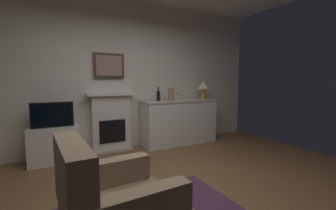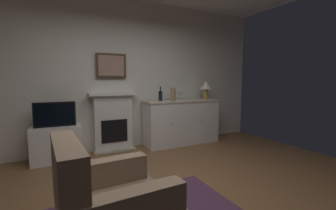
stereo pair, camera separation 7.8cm
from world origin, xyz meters
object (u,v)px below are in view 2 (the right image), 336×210
(wine_glass_left, at_px, (179,95))
(wine_glass_center, at_px, (183,94))
(wine_bottle, at_px, (160,96))
(tv_set, at_px, (55,114))
(armchair, at_px, (109,208))
(table_lamp, at_px, (206,86))
(vase_decorative, at_px, (173,94))
(tv_cabinet, at_px, (57,144))
(sideboard_cabinet, at_px, (182,122))
(framed_picture, at_px, (111,66))
(fireplace_unit, at_px, (113,122))

(wine_glass_left, distance_m, wine_glass_center, 0.12)
(wine_bottle, height_order, tv_set, wine_bottle)
(wine_glass_center, height_order, armchair, wine_glass_center)
(table_lamp, distance_m, tv_set, 3.00)
(armchair, bearing_deg, wine_glass_left, 50.82)
(vase_decorative, relative_size, tv_cabinet, 0.37)
(wine_bottle, distance_m, vase_decorative, 0.25)
(tv_cabinet, relative_size, armchair, 0.82)
(sideboard_cabinet, xyz_separation_m, vase_decorative, (-0.24, -0.05, 0.60))
(framed_picture, height_order, vase_decorative, framed_picture)
(fireplace_unit, bearing_deg, table_lamp, -5.08)
(framed_picture, xyz_separation_m, sideboard_cabinet, (1.39, -0.22, -1.14))
(tv_cabinet, bearing_deg, wine_bottle, 0.61)
(sideboard_cabinet, height_order, tv_set, tv_set)
(tv_set, bearing_deg, wine_bottle, 1.31)
(fireplace_unit, height_order, framed_picture, framed_picture)
(tv_set, bearing_deg, armchair, -82.21)
(framed_picture, xyz_separation_m, wine_bottle, (0.92, -0.19, -0.57))
(wine_glass_left, distance_m, tv_cabinet, 2.41)
(fireplace_unit, xyz_separation_m, wine_bottle, (0.92, -0.14, 0.48))
(fireplace_unit, height_order, table_lamp, table_lamp)
(wine_glass_left, xyz_separation_m, tv_cabinet, (-2.29, 0.05, -0.75))
(wine_bottle, bearing_deg, sideboard_cabinet, -4.23)
(sideboard_cabinet, distance_m, wine_glass_left, 0.59)
(fireplace_unit, xyz_separation_m, sideboard_cabinet, (1.39, -0.18, -0.09))
(wine_glass_left, bearing_deg, vase_decorative, -172.86)
(fireplace_unit, bearing_deg, wine_glass_left, -8.98)
(wine_glass_center, bearing_deg, wine_glass_left, -154.98)
(wine_bottle, xyz_separation_m, tv_cabinet, (-1.89, -0.02, -0.74))
(vase_decorative, bearing_deg, wine_glass_left, 7.14)
(sideboard_cabinet, relative_size, vase_decorative, 5.73)
(sideboard_cabinet, height_order, table_lamp, table_lamp)
(framed_picture, distance_m, sideboard_cabinet, 1.81)
(wine_glass_left, xyz_separation_m, wine_glass_center, (0.11, 0.05, 0.00))
(wine_glass_center, height_order, vase_decorative, vase_decorative)
(sideboard_cabinet, xyz_separation_m, wine_glass_left, (-0.08, -0.03, 0.58))
(fireplace_unit, xyz_separation_m, wine_glass_center, (1.42, -0.16, 0.49))
(tv_set, bearing_deg, vase_decorative, -1.13)
(wine_glass_left, height_order, armchair, wine_glass_left)
(tv_cabinet, bearing_deg, fireplace_unit, 9.45)
(table_lamp, xyz_separation_m, wine_glass_center, (-0.57, 0.02, -0.16))
(wine_bottle, xyz_separation_m, vase_decorative, (0.24, -0.09, 0.03))
(table_lamp, bearing_deg, vase_decorative, -176.59)
(vase_decorative, bearing_deg, sideboard_cabinet, 11.90)
(framed_picture, relative_size, vase_decorative, 1.96)
(wine_glass_left, distance_m, tv_set, 2.30)
(vase_decorative, bearing_deg, wine_glass_center, 14.86)
(vase_decorative, bearing_deg, wine_bottle, 160.27)
(wine_bottle, relative_size, tv_set, 0.47)
(sideboard_cabinet, relative_size, table_lamp, 4.03)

